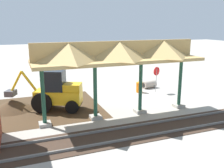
% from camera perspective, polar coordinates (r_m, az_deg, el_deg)
% --- Properties ---
extents(ground_plane, '(120.00, 120.00, 0.00)m').
position_cam_1_polar(ground_plane, '(21.54, 6.19, -2.43)').
color(ground_plane, '#9E998E').
extents(dirt_work_zone, '(9.06, 7.00, 0.01)m').
position_cam_1_polar(dirt_work_zone, '(18.59, -16.98, -5.58)').
color(dirt_work_zone, '#42301E').
rests_on(dirt_work_zone, ground).
extents(platform_canopy, '(10.70, 3.20, 4.90)m').
position_cam_1_polar(platform_canopy, '(15.71, 1.58, 7.11)').
color(platform_canopy, '#9E998E').
rests_on(platform_canopy, ground).
extents(rail_tracks, '(60.00, 2.58, 0.15)m').
position_cam_1_polar(rail_tracks, '(16.11, 17.42, -8.51)').
color(rail_tracks, slate).
rests_on(rail_tracks, ground).
extents(stop_sign, '(0.73, 0.27, 2.27)m').
position_cam_1_polar(stop_sign, '(22.17, 10.12, 2.25)').
color(stop_sign, gray).
rests_on(stop_sign, ground).
extents(backhoe, '(5.28, 3.31, 2.82)m').
position_cam_1_polar(backhoe, '(17.80, -12.65, -1.91)').
color(backhoe, yellow).
rests_on(backhoe, ground).
extents(dirt_mound, '(5.98, 5.98, 1.40)m').
position_cam_1_polar(dirt_mound, '(19.18, -21.71, -5.38)').
color(dirt_mound, '#42301E').
rests_on(dirt_mound, ground).
extents(concrete_pipe, '(1.45, 0.94, 0.71)m').
position_cam_1_polar(concrete_pipe, '(23.80, 8.45, -0.07)').
color(concrete_pipe, '#9E9384').
rests_on(concrete_pipe, ground).
extents(traffic_barrel, '(0.56, 0.56, 0.90)m').
position_cam_1_polar(traffic_barrel, '(22.17, 6.25, -0.76)').
color(traffic_barrel, orange).
rests_on(traffic_barrel, ground).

